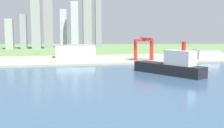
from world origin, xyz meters
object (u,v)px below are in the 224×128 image
(warehouse_main, at_px, (75,51))
(warehouse_annex, at_px, (206,54))
(cargo_ship, at_px, (171,66))
(port_crane_red, at_px, (144,44))

(warehouse_main, relative_size, warehouse_annex, 1.77)
(cargo_ship, bearing_deg, warehouse_main, 114.77)
(cargo_ship, bearing_deg, warehouse_annex, 47.66)
(warehouse_main, distance_m, warehouse_annex, 213.79)
(warehouse_annex, bearing_deg, warehouse_main, 163.71)
(warehouse_main, height_order, warehouse_annex, warehouse_main)
(warehouse_annex, bearing_deg, cargo_ship, -132.34)
(cargo_ship, height_order, warehouse_annex, cargo_ship)
(port_crane_red, distance_m, warehouse_annex, 109.86)
(cargo_ship, distance_m, warehouse_annex, 174.97)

